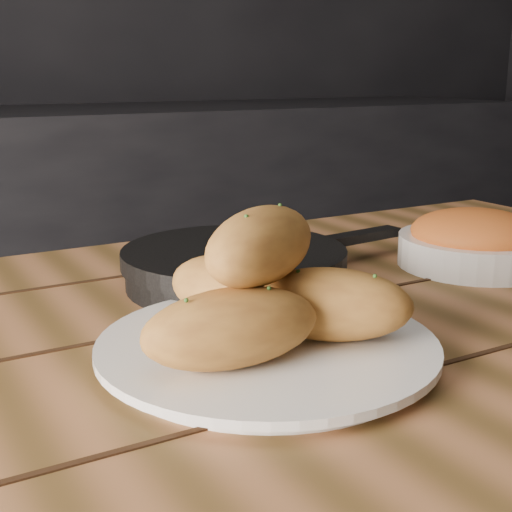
{
  "coord_description": "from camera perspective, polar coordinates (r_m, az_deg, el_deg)",
  "views": [
    {
      "loc": [
        -0.52,
        -0.2,
        1.0
      ],
      "look_at": [
        -0.22,
        0.32,
        0.84
      ],
      "focal_mm": 50.0,
      "sensor_mm": 36.0,
      "label": 1
    }
  ],
  "objects": [
    {
      "name": "skillet",
      "position": [
        0.84,
        -1.62,
        -0.78
      ],
      "size": [
        0.4,
        0.27,
        0.05
      ],
      "color": "black",
      "rests_on": "table"
    },
    {
      "name": "table",
      "position": [
        0.71,
        3.17,
        -14.38
      ],
      "size": [
        1.45,
        0.95,
        0.75
      ],
      "color": "#986039",
      "rests_on": "ground"
    },
    {
      "name": "bowl",
      "position": [
        0.97,
        17.14,
        1.13
      ],
      "size": [
        0.2,
        0.2,
        0.07
      ],
      "color": "white",
      "rests_on": "table"
    },
    {
      "name": "counter",
      "position": [
        2.05,
        -14.11,
        -1.36
      ],
      "size": [
        2.8,
        0.6,
        0.9
      ],
      "primitive_type": "cube",
      "color": "black",
      "rests_on": "ground"
    },
    {
      "name": "bread_rolls",
      "position": [
        0.61,
        0.66,
        -2.89
      ],
      "size": [
        0.26,
        0.23,
        0.12
      ],
      "color": "#B67B32",
      "rests_on": "plate"
    },
    {
      "name": "plate",
      "position": [
        0.63,
        0.91,
        -7.46
      ],
      "size": [
        0.3,
        0.3,
        0.02
      ],
      "color": "white",
      "rests_on": "table"
    }
  ]
}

